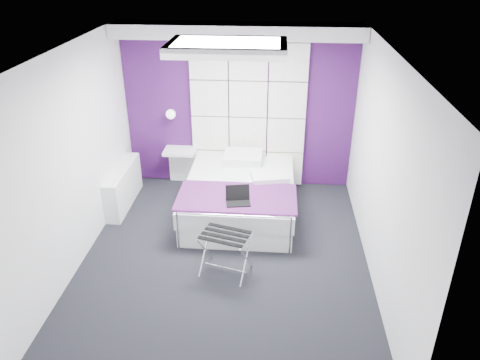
% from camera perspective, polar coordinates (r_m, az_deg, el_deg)
% --- Properties ---
extents(floor, '(4.40, 4.40, 0.00)m').
position_cam_1_polar(floor, '(6.04, -1.86, -9.70)').
color(floor, black).
rests_on(floor, ground).
extents(ceiling, '(4.40, 4.40, 0.00)m').
position_cam_1_polar(ceiling, '(4.94, -2.32, 15.20)').
color(ceiling, white).
rests_on(ceiling, wall_back).
extents(wall_back, '(3.60, 0.00, 3.60)m').
position_cam_1_polar(wall_back, '(7.40, -0.14, 8.85)').
color(wall_back, white).
rests_on(wall_back, floor).
extents(wall_left, '(0.00, 4.40, 4.40)m').
position_cam_1_polar(wall_left, '(5.84, -19.91, 2.01)').
color(wall_left, white).
rests_on(wall_left, floor).
extents(wall_right, '(0.00, 4.40, 4.40)m').
position_cam_1_polar(wall_right, '(5.47, 17.01, 0.78)').
color(wall_right, white).
rests_on(wall_right, floor).
extents(accent_wall, '(3.58, 0.02, 2.58)m').
position_cam_1_polar(accent_wall, '(7.39, -0.15, 8.83)').
color(accent_wall, '#3B114A').
rests_on(accent_wall, wall_back).
extents(soffit, '(3.58, 0.50, 0.20)m').
position_cam_1_polar(soffit, '(6.87, -0.33, 17.74)').
color(soffit, white).
rests_on(soffit, wall_back).
extents(headboard, '(1.80, 0.08, 2.30)m').
position_cam_1_polar(headboard, '(7.38, 0.99, 7.72)').
color(headboard, silver).
rests_on(headboard, wall_back).
extents(skylight, '(1.36, 0.86, 0.12)m').
position_cam_1_polar(skylight, '(5.54, -1.57, 15.98)').
color(skylight, white).
rests_on(skylight, ceiling).
extents(wall_lamp, '(0.15, 0.15, 0.15)m').
position_cam_1_polar(wall_lamp, '(7.45, -8.39, 8.04)').
color(wall_lamp, white).
rests_on(wall_lamp, wall_back).
extents(radiator, '(0.22, 1.20, 0.60)m').
position_cam_1_polar(radiator, '(7.31, -14.05, -0.78)').
color(radiator, white).
rests_on(radiator, floor).
extents(bed, '(1.61, 1.94, 0.68)m').
position_cam_1_polar(bed, '(6.85, -0.04, -1.95)').
color(bed, white).
rests_on(bed, floor).
extents(nightstand, '(0.50, 0.39, 0.06)m').
position_cam_1_polar(nightstand, '(7.61, -7.35, 3.56)').
color(nightstand, white).
rests_on(nightstand, wall_back).
extents(luggage_rack, '(0.55, 0.41, 0.54)m').
position_cam_1_polar(luggage_rack, '(5.69, -1.80, -8.93)').
color(luggage_rack, silver).
rests_on(luggage_rack, floor).
extents(laptop, '(0.31, 0.22, 0.23)m').
position_cam_1_polar(laptop, '(6.16, -0.20, -2.24)').
color(laptop, black).
rests_on(laptop, bed).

